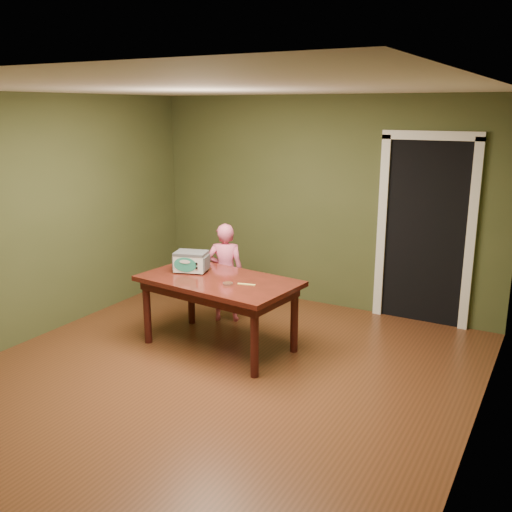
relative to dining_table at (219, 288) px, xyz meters
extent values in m
plane|color=brown|center=(0.34, -0.68, -0.65)|extent=(5.00, 5.00, 0.00)
cube|color=#444B28|center=(0.34, 1.82, 0.65)|extent=(4.50, 0.02, 2.60)
cube|color=#444B28|center=(-1.91, -0.68, 0.65)|extent=(0.02, 5.00, 2.60)
cube|color=#444B28|center=(2.59, -0.68, 0.65)|extent=(0.02, 5.00, 2.60)
cube|color=white|center=(0.34, -0.68, 1.95)|extent=(4.50, 5.00, 0.02)
cube|color=black|center=(1.64, 2.12, 0.40)|extent=(0.90, 0.60, 2.10)
cube|color=black|center=(1.64, 1.81, 0.40)|extent=(0.90, 0.02, 2.10)
cube|color=white|center=(1.14, 1.79, 0.40)|extent=(0.10, 0.06, 2.20)
cube|color=white|center=(2.14, 1.79, 0.40)|extent=(0.10, 0.06, 2.20)
cube|color=white|center=(1.64, 1.79, 1.50)|extent=(1.10, 0.06, 0.10)
cube|color=#3A130D|center=(0.00, 0.00, 0.07)|extent=(1.69, 1.06, 0.05)
cube|color=#36110D|center=(0.00, 0.00, 0.00)|extent=(1.55, 0.93, 0.10)
cylinder|color=#36110D|center=(-0.73, -0.27, -0.30)|extent=(0.08, 0.08, 0.70)
cylinder|color=#36110D|center=(-0.66, 0.42, -0.30)|extent=(0.08, 0.08, 0.70)
cylinder|color=#36110D|center=(0.66, -0.42, -0.30)|extent=(0.08, 0.08, 0.70)
cylinder|color=#36110D|center=(0.73, 0.27, -0.30)|extent=(0.08, 0.08, 0.70)
cylinder|color=#4C4F54|center=(-0.50, -0.05, 0.11)|extent=(0.02, 0.02, 0.01)
cylinder|color=#4C4F54|center=(-0.55, 0.12, 0.11)|extent=(0.02, 0.02, 0.01)
cylinder|color=#4C4F54|center=(-0.24, 0.03, 0.11)|extent=(0.02, 0.02, 0.01)
cylinder|color=#4C4F54|center=(-0.29, 0.20, 0.11)|extent=(0.02, 0.02, 0.01)
cube|color=silver|center=(-0.39, 0.08, 0.21)|extent=(0.38, 0.32, 0.18)
cube|color=#4C4F54|center=(-0.39, 0.08, 0.30)|extent=(0.39, 0.33, 0.03)
cube|color=#4C4F54|center=(-0.56, 0.03, 0.21)|extent=(0.08, 0.21, 0.14)
cube|color=#4C4F54|center=(-0.23, 0.13, 0.21)|extent=(0.08, 0.21, 0.14)
ellipsoid|color=#298E74|center=(-0.38, -0.05, 0.21)|extent=(0.24, 0.08, 0.16)
cylinder|color=black|center=(-0.26, -0.01, 0.23)|extent=(0.02, 0.02, 0.02)
cylinder|color=black|center=(-0.26, -0.01, 0.18)|extent=(0.02, 0.02, 0.02)
cylinder|color=silver|center=(0.19, -0.13, 0.11)|extent=(0.10, 0.10, 0.02)
cylinder|color=#452417|center=(0.19, -0.13, 0.12)|extent=(0.09, 0.09, 0.01)
cube|color=#F0DD68|center=(0.35, -0.04, 0.10)|extent=(0.18, 0.06, 0.01)
imported|color=#E45D84|center=(-0.36, 0.71, -0.07)|extent=(0.50, 0.43, 1.17)
camera|label=1|loc=(3.06, -4.68, 1.80)|focal=40.00mm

